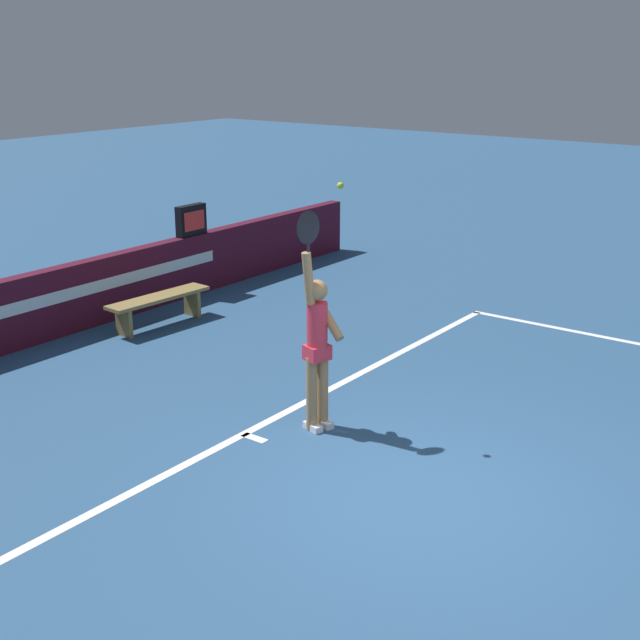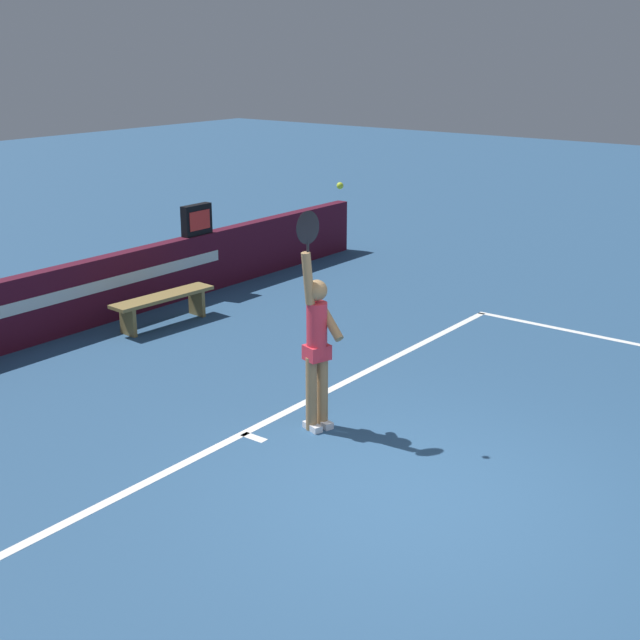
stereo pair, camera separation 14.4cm
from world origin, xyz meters
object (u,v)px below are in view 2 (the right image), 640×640
(tennis_player, at_px, (317,342))
(tennis_ball, at_px, (340,186))
(speed_display, at_px, (197,220))
(courtside_bench_near, at_px, (163,302))

(tennis_player, distance_m, tennis_ball, 1.66)
(speed_display, relative_size, tennis_player, 0.24)
(tennis_player, bearing_deg, speed_display, 58.00)
(tennis_player, relative_size, courtside_bench_near, 1.41)
(tennis_player, xyz_separation_m, tennis_ball, (0.08, -0.23, 1.64))
(tennis_ball, bearing_deg, tennis_player, 109.65)
(speed_display, distance_m, courtside_bench_near, 1.95)
(tennis_ball, xyz_separation_m, courtside_bench_near, (1.37, 4.20, -2.27))
(tennis_player, distance_m, courtside_bench_near, 4.28)
(tennis_player, height_order, courtside_bench_near, tennis_player)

